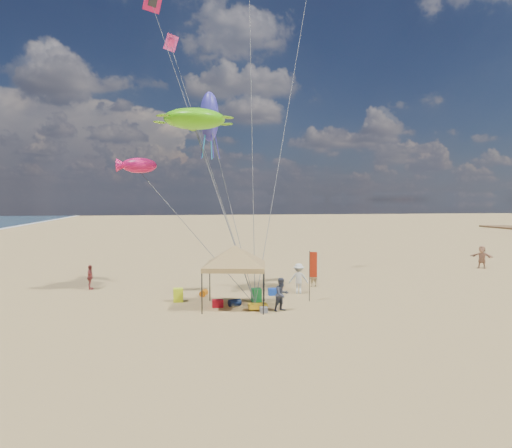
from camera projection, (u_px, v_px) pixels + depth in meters
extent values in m
plane|color=tan|center=(267.00, 308.00, 23.15)|extent=(280.00, 280.00, 0.00)
cylinder|color=black|center=(210.00, 283.00, 24.68)|extent=(0.06, 0.06, 1.91)
cylinder|color=black|center=(264.00, 283.00, 24.60)|extent=(0.06, 0.06, 1.91)
cylinder|color=black|center=(202.00, 294.00, 21.81)|extent=(0.06, 0.06, 1.91)
cylinder|color=black|center=(263.00, 294.00, 21.73)|extent=(0.06, 0.06, 1.91)
cube|color=#A07F48|center=(235.00, 267.00, 23.15)|extent=(3.51, 3.51, 0.23)
pyramid|color=#A07F48|center=(235.00, 245.00, 23.09)|extent=(5.68, 5.68, 0.96)
cylinder|color=black|center=(310.00, 276.00, 24.58)|extent=(0.04, 0.04, 2.66)
cube|color=#AE240D|center=(313.00, 265.00, 24.53)|extent=(0.38, 0.13, 1.33)
cube|color=red|center=(218.00, 303.00, 23.25)|extent=(0.54, 0.38, 0.38)
cube|color=#153DAF|center=(273.00, 292.00, 26.18)|extent=(0.54, 0.38, 0.38)
cylinder|color=#0E1B3E|center=(235.00, 303.00, 23.46)|extent=(0.69, 0.54, 0.36)
cylinder|color=#C3610A|center=(204.00, 293.00, 25.87)|extent=(0.54, 0.69, 0.36)
cube|color=#167A2C|center=(256.00, 295.00, 24.49)|extent=(0.50, 0.50, 0.70)
cube|color=#CFED1A|center=(178.00, 295.00, 24.50)|extent=(0.50, 0.50, 0.70)
cube|color=slate|center=(264.00, 310.00, 22.11)|extent=(0.34, 0.30, 0.28)
cube|color=gold|center=(258.00, 306.00, 22.60)|extent=(0.90, 0.50, 0.24)
imported|color=#9F855B|center=(313.00, 274.00, 28.73)|extent=(0.63, 0.49, 1.53)
imported|color=#343847|center=(282.00, 294.00, 22.41)|extent=(0.97, 0.89, 1.61)
imported|color=silver|center=(299.00, 279.00, 26.59)|extent=(1.24, 0.90, 1.72)
imported|color=#9A3E3B|center=(90.00, 277.00, 27.81)|extent=(0.44, 0.89, 1.47)
imported|color=tan|center=(482.00, 257.00, 36.30)|extent=(1.49, 1.58, 1.78)
ellipsoid|color=#54D40D|center=(194.00, 119.00, 25.37)|extent=(3.74, 3.20, 1.11)
ellipsoid|color=#DD135A|center=(139.00, 165.00, 25.50)|extent=(2.08, 1.46, 0.84)
ellipsoid|color=#3A33B4|center=(209.00, 117.00, 27.65)|extent=(1.48, 1.48, 2.91)
cube|color=#F23896|center=(171.00, 43.00, 32.85)|extent=(1.12, 1.13, 1.01)
cube|color=#DA144F|center=(153.00, 2.00, 30.38)|extent=(1.34, 1.16, 1.14)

